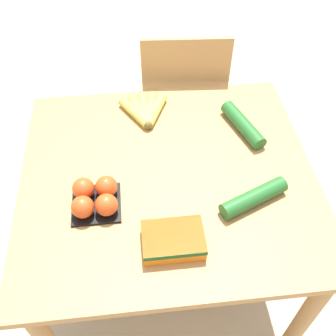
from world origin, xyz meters
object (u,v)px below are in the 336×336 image
chair (182,108)px  carrot_bag (173,239)px  cucumber_far (243,125)px  cucumber_near (254,198)px  banana_bunch (145,111)px  tomato_pack (95,198)px

chair → carrot_bag: chair is taller
chair → cucumber_far: bearing=113.5°
chair → cucumber_near: size_ratio=3.92×
cucumber_near → chair: bearing=98.2°
chair → cucumber_near: chair is taller
cucumber_far → carrot_bag: bearing=-124.5°
banana_bunch → chair: bearing=58.8°
carrot_bag → cucumber_far: cucumber_far is taller
banana_bunch → tomato_pack: (-0.19, -0.43, 0.02)m
banana_bunch → cucumber_far: cucumber_far is taller
carrot_bag → cucumber_near: 0.31m
chair → carrot_bag: bearing=84.3°
carrot_bag → tomato_pack: bearing=143.1°
chair → tomato_pack: chair is taller
carrot_bag → chair: bearing=80.2°
tomato_pack → cucumber_near: (0.51, -0.05, -0.01)m
cucumber_near → cucumber_far: size_ratio=0.99×
cucumber_near → cucumber_far: 0.35m
chair → tomato_pack: 0.91m
cucumber_near → cucumber_far: bearing=82.3°
cucumber_near → banana_bunch: bearing=123.9°
carrot_bag → cucumber_far: size_ratio=0.76×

